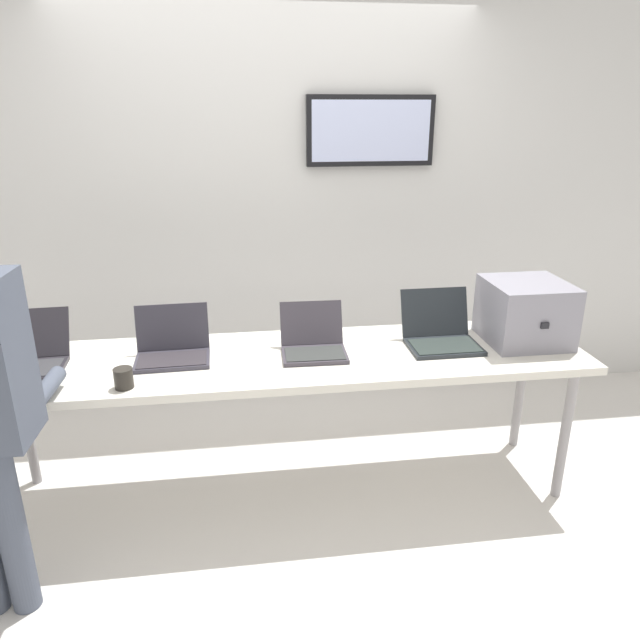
# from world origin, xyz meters

# --- Properties ---
(ground) EXTENTS (8.00, 8.00, 0.04)m
(ground) POSITION_xyz_m (0.00, 0.00, -0.02)
(ground) COLOR silver
(back_wall) EXTENTS (8.00, 0.11, 2.67)m
(back_wall) POSITION_xyz_m (0.01, 1.13, 1.34)
(back_wall) COLOR silver
(back_wall) RESTS_ON ground
(workbench) EXTENTS (2.95, 0.70, 0.78)m
(workbench) POSITION_xyz_m (0.00, 0.00, 0.73)
(workbench) COLOR silver
(workbench) RESTS_ON ground
(equipment_box) EXTENTS (0.40, 0.41, 0.32)m
(equipment_box) POSITION_xyz_m (1.23, 0.03, 0.94)
(equipment_box) COLOR gray
(equipment_box) RESTS_ON workbench
(laptop_station_0) EXTENTS (0.38, 0.38, 0.23)m
(laptop_station_0) POSITION_xyz_m (-1.24, 0.04, 0.83)
(laptop_station_0) COLOR #28252B
(laptop_station_0) RESTS_ON workbench
(laptop_station_1) EXTENTS (0.36, 0.29, 0.24)m
(laptop_station_1) POSITION_xyz_m (-0.56, 0.05, 0.83)
(laptop_station_1) COLOR #373540
(laptop_station_1) RESTS_ON workbench
(laptop_station_2) EXTENTS (0.32, 0.32, 0.23)m
(laptop_station_2) POSITION_xyz_m (0.12, 0.03, 0.83)
(laptop_station_2) COLOR #3C3740
(laptop_station_2) RESTS_ON workbench
(laptop_station_3) EXTENTS (0.36, 0.35, 0.26)m
(laptop_station_3) POSITION_xyz_m (0.78, 0.04, 0.84)
(laptop_station_3) COLOR #22272C
(laptop_station_3) RESTS_ON workbench
(coffee_mug) EXTENTS (0.08, 0.08, 0.09)m
(coffee_mug) POSITION_xyz_m (-0.74, -0.25, 0.82)
(coffee_mug) COLOR #2A2722
(coffee_mug) RESTS_ON workbench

